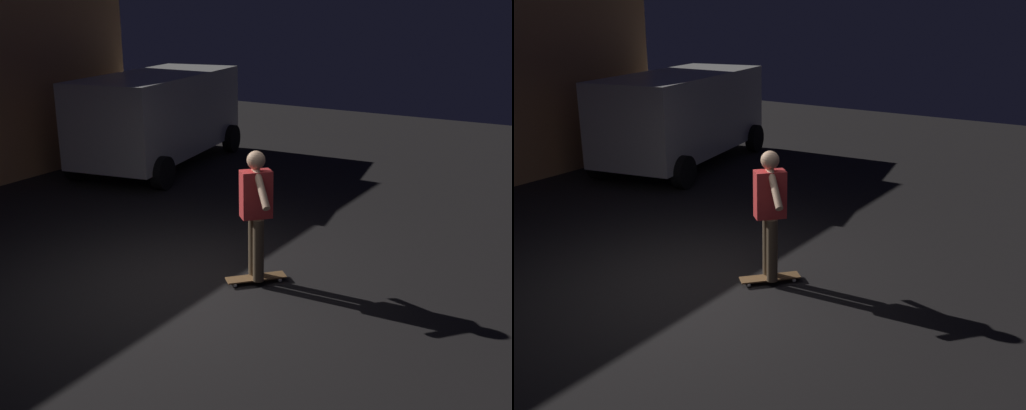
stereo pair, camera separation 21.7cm
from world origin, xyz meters
TOP-DOWN VIEW (x-y plane):
  - ground_plane at (0.00, 0.00)m, footprint 28.00×28.00m
  - parked_van at (4.82, 4.25)m, footprint 4.88×2.97m
  - skateboard_ridden at (0.61, -0.82)m, footprint 0.71×0.68m
  - skater at (0.61, -0.82)m, footprint 0.73×0.78m

SIDE VIEW (x-z plane):
  - ground_plane at x=0.00m, z-range 0.00..0.00m
  - skateboard_ridden at x=0.61m, z-range 0.02..0.09m
  - skater at x=0.61m, z-range 0.20..1.87m
  - parked_van at x=4.82m, z-range 0.15..2.18m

